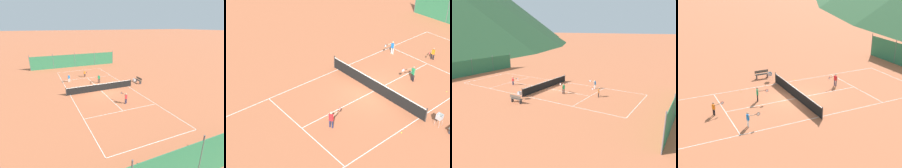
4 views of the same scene
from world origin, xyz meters
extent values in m
plane|color=#B7603D|center=(0.00, 0.00, 0.00)|extent=(600.00, 600.00, 0.00)
cube|color=white|center=(0.00, 11.90, 0.00)|extent=(8.25, 0.05, 0.01)
cube|color=white|center=(-4.10, 0.00, 0.00)|extent=(0.05, 23.85, 0.01)
cube|color=white|center=(4.10, 0.00, 0.00)|extent=(0.05, 23.85, 0.01)
cube|color=white|center=(0.00, 6.40, 0.00)|extent=(8.20, 0.05, 0.01)
cube|color=white|center=(0.00, -6.40, 0.00)|extent=(8.20, 0.05, 0.01)
cube|color=white|center=(0.00, 0.00, 0.00)|extent=(0.05, 12.80, 0.01)
cylinder|color=#2D2D2D|center=(-4.55, 0.00, 0.53)|extent=(0.08, 0.08, 1.06)
cylinder|color=#2D2D2D|center=(4.55, 0.00, 0.53)|extent=(0.08, 0.08, 1.06)
cube|color=black|center=(0.00, 0.00, 0.46)|extent=(9.10, 0.02, 0.91)
cube|color=white|center=(0.00, 0.00, 0.93)|extent=(9.10, 0.04, 0.06)
cylinder|color=#59595E|center=(-8.60, 15.50, 1.45)|extent=(0.08, 0.08, 2.90)
cylinder|color=#59595E|center=(-4.30, 15.50, 1.45)|extent=(0.08, 0.08, 2.90)
cylinder|color=black|center=(0.11, -7.37, 0.26)|extent=(0.09, 0.09, 0.52)
cylinder|color=black|center=(0.27, -7.32, 0.26)|extent=(0.09, 0.09, 0.52)
cube|color=orange|center=(0.19, -7.35, 0.72)|extent=(0.29, 0.22, 0.40)
sphere|color=#A37556|center=(0.19, -7.35, 1.03)|extent=(0.16, 0.16, 0.16)
cylinder|color=#A37556|center=(0.04, -7.40, 0.72)|extent=(0.06, 0.06, 0.40)
cylinder|color=#A37556|center=(0.27, -7.10, 0.88)|extent=(0.19, 0.40, 0.06)
cylinder|color=black|center=(0.17, -6.83, 0.88)|extent=(0.09, 0.18, 0.03)
torus|color=red|center=(0.09, -6.61, 0.88)|extent=(0.12, 0.27, 0.28)
cylinder|color=silver|center=(0.09, -6.61, 0.88)|extent=(0.09, 0.24, 0.25)
cylinder|color=white|center=(3.08, -5.51, 0.28)|extent=(0.10, 0.10, 0.56)
cylinder|color=white|center=(3.26, -5.51, 0.28)|extent=(0.10, 0.10, 0.56)
cube|color=blue|center=(3.17, -5.51, 0.77)|extent=(0.27, 0.15, 0.43)
sphere|color=tan|center=(3.17, -5.51, 1.10)|extent=(0.17, 0.17, 0.17)
cylinder|color=tan|center=(3.00, -5.51, 0.77)|extent=(0.06, 0.06, 0.43)
cylinder|color=tan|center=(3.34, -5.29, 0.95)|extent=(0.06, 0.43, 0.06)
cylinder|color=black|center=(3.34, -4.98, 0.95)|extent=(0.03, 0.20, 0.03)
torus|color=black|center=(3.33, -4.74, 0.95)|extent=(0.02, 0.28, 0.28)
cylinder|color=silver|center=(3.33, -4.74, 0.95)|extent=(0.01, 0.25, 0.25)
cylinder|color=black|center=(-0.99, -3.25, 0.30)|extent=(0.11, 0.11, 0.60)
cylinder|color=black|center=(-0.81, -3.31, 0.30)|extent=(0.11, 0.11, 0.60)
cube|color=#239E5B|center=(-0.90, -3.28, 0.84)|extent=(0.33, 0.25, 0.47)
sphere|color=#A37556|center=(-0.90, -3.28, 1.19)|extent=(0.19, 0.19, 0.19)
cylinder|color=#A37556|center=(-1.08, -3.22, 0.84)|extent=(0.07, 0.07, 0.47)
cylinder|color=#A37556|center=(-0.66, -3.11, 1.02)|extent=(0.21, 0.47, 0.07)
cylinder|color=black|center=(-0.55, -2.79, 1.02)|extent=(0.09, 0.21, 0.03)
torus|color=red|center=(-0.48, -2.55, 1.02)|extent=(0.11, 0.28, 0.28)
cylinder|color=silver|center=(-0.48, -2.55, 1.02)|extent=(0.08, 0.24, 0.25)
cylinder|color=#23284C|center=(-1.03, 4.97, 0.29)|extent=(0.10, 0.10, 0.57)
cylinder|color=#23284C|center=(-1.20, 4.90, 0.29)|extent=(0.10, 0.10, 0.57)
cube|color=red|center=(-1.12, 4.93, 0.80)|extent=(0.32, 0.25, 0.45)
sphere|color=tan|center=(-1.12, 4.93, 1.14)|extent=(0.18, 0.18, 0.18)
cylinder|color=tan|center=(-0.95, 5.00, 0.80)|extent=(0.06, 0.06, 0.45)
cylinder|color=tan|center=(-1.20, 4.66, 0.97)|extent=(0.22, 0.44, 0.06)
cylinder|color=black|center=(-1.08, 4.36, 0.97)|extent=(0.10, 0.20, 0.03)
torus|color=red|center=(-0.99, 4.13, 0.97)|extent=(0.12, 0.27, 0.28)
cylinder|color=silver|center=(-0.99, 4.13, 0.97)|extent=(0.10, 0.23, 0.25)
sphere|color=#CCE033|center=(-4.30, 1.99, 0.03)|extent=(0.07, 0.07, 0.07)
sphere|color=#CCE033|center=(-3.50, -3.99, 0.03)|extent=(0.07, 0.07, 0.07)
sphere|color=#CCE033|center=(-0.45, 4.54, 0.03)|extent=(0.07, 0.07, 0.07)
cylinder|color=#B7B7BC|center=(-5.47, -0.48, 0.28)|extent=(0.02, 0.02, 0.55)
cylinder|color=#B7B7BC|center=(-5.13, -0.48, 0.28)|extent=(0.02, 0.02, 0.55)
cylinder|color=#B7B7BC|center=(-5.47, -0.14, 0.28)|extent=(0.02, 0.02, 0.55)
cylinder|color=#B7B7BC|center=(-5.13, -0.14, 0.28)|extent=(0.02, 0.02, 0.55)
cube|color=#B7B7BC|center=(-5.30, -0.31, 0.56)|extent=(0.34, 0.34, 0.02)
cube|color=#B7B7BC|center=(-5.30, -0.48, 0.72)|extent=(0.34, 0.02, 0.34)
cube|color=#B7B7BC|center=(-5.30, -0.14, 0.72)|extent=(0.34, 0.02, 0.34)
cube|color=#B7B7BC|center=(-5.47, -0.31, 0.72)|extent=(0.02, 0.34, 0.34)
cube|color=#B7B7BC|center=(-5.13, -0.31, 0.72)|extent=(0.02, 0.34, 0.34)
sphere|color=#CCE033|center=(-5.30, -0.32, 0.60)|extent=(0.07, 0.07, 0.07)
sphere|color=#CCE033|center=(-5.22, -0.44, 0.60)|extent=(0.07, 0.07, 0.07)
sphere|color=#CCE033|center=(-5.27, -0.42, 0.60)|extent=(0.07, 0.07, 0.07)
sphere|color=#CCE033|center=(-5.19, -0.32, 0.60)|extent=(0.07, 0.07, 0.07)
sphere|color=#CCE033|center=(-5.19, -0.42, 0.60)|extent=(0.07, 0.07, 0.07)
sphere|color=#CCE033|center=(-5.24, -0.26, 0.60)|extent=(0.07, 0.07, 0.07)
sphere|color=#CCE033|center=(-5.31, -0.34, 0.66)|extent=(0.07, 0.07, 0.07)
sphere|color=#CCE033|center=(-5.37, -0.34, 0.66)|extent=(0.07, 0.07, 0.07)
sphere|color=#CCE033|center=(-5.22, -0.21, 0.66)|extent=(0.07, 0.07, 0.07)
sphere|color=#CCE033|center=(-5.31, -0.38, 0.66)|extent=(0.07, 0.07, 0.07)
sphere|color=#CCE033|center=(-5.20, -0.30, 0.66)|extent=(0.07, 0.07, 0.07)
cube|color=#51473D|center=(-6.30, -0.80, 0.44)|extent=(0.36, 1.50, 0.05)
cube|color=#51473D|center=(-6.46, -0.80, 0.70)|extent=(0.04, 1.50, 0.28)
cube|color=#333338|center=(-6.30, -0.20, 0.22)|extent=(0.32, 0.06, 0.44)
cube|color=#333338|center=(-6.30, -1.40, 0.22)|extent=(0.32, 0.06, 0.44)
camera|label=1|loc=(7.50, 20.58, 8.30)|focal=28.00mm
camera|label=2|loc=(-12.79, 14.17, 12.86)|focal=50.00mm
camera|label=3|loc=(-22.09, -16.89, 7.69)|focal=35.00mm
camera|label=4|loc=(22.84, -11.56, 11.13)|focal=50.00mm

